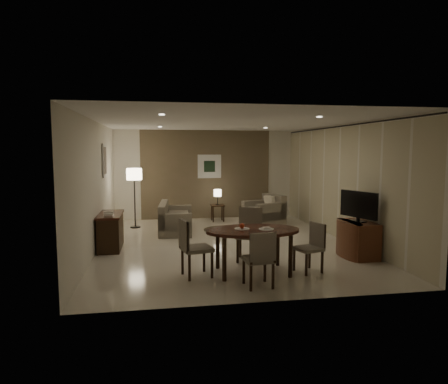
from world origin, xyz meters
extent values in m
cube|color=beige|center=(0.00, 0.00, 0.00)|extent=(5.50, 7.00, 0.00)
cube|color=white|center=(0.00, 0.00, 2.70)|extent=(5.50, 7.00, 0.00)
cube|color=brown|center=(0.00, 3.50, 1.35)|extent=(5.50, 0.00, 2.70)
cube|color=silver|center=(-2.75, 0.00, 1.35)|extent=(0.00, 7.00, 2.70)
cube|color=silver|center=(2.75, 0.00, 1.35)|extent=(0.00, 7.00, 2.70)
cube|color=brown|center=(0.00, 3.48, 1.35)|extent=(3.96, 0.03, 2.70)
cylinder|color=black|center=(2.68, 0.00, 2.64)|extent=(0.03, 6.80, 0.03)
cube|color=silver|center=(0.10, 3.46, 1.60)|extent=(0.72, 0.03, 0.72)
cube|color=black|center=(0.10, 3.44, 1.60)|extent=(0.34, 0.01, 0.34)
cube|color=silver|center=(-2.72, 1.20, 1.85)|extent=(0.03, 0.60, 0.80)
cube|color=gray|center=(-2.71, 1.20, 1.85)|extent=(0.01, 0.46, 0.64)
cylinder|color=white|center=(-1.40, -1.80, 2.69)|extent=(0.10, 0.10, 0.01)
cylinder|color=white|center=(1.40, -1.80, 2.69)|extent=(0.10, 0.10, 0.01)
cylinder|color=white|center=(-1.40, 1.80, 2.69)|extent=(0.10, 0.10, 0.01)
cylinder|color=white|center=(1.40, 1.80, 2.69)|extent=(0.10, 0.10, 0.01)
cylinder|color=white|center=(-0.08, -2.13, 0.76)|extent=(0.26, 0.26, 0.02)
cylinder|color=white|center=(0.32, -2.23, 0.76)|extent=(0.26, 0.26, 0.02)
sphere|color=#B33014|center=(-0.08, -2.13, 0.81)|extent=(0.09, 0.09, 0.09)
cube|color=white|center=(0.32, -2.23, 0.78)|extent=(0.12, 0.08, 0.03)
cylinder|color=#382E1F|center=(0.26, 1.56, 0.01)|extent=(1.13, 1.13, 0.01)
camera|label=1|loc=(-1.50, -8.67, 2.10)|focal=32.00mm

